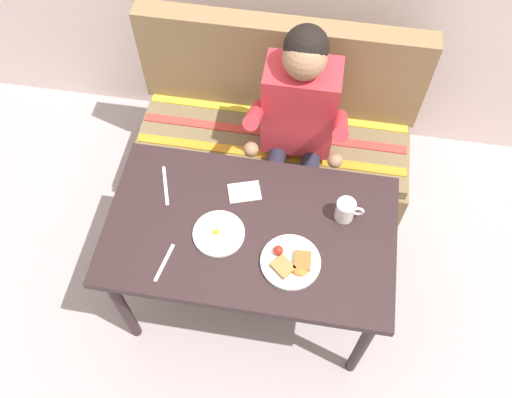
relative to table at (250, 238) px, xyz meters
name	(u,v)px	position (x,y,z in m)	size (l,w,h in m)	color
ground_plane	(251,295)	(0.00, 0.00, -0.65)	(8.00, 8.00, 0.00)	#A59699
table	(250,238)	(0.00, 0.00, 0.00)	(1.20, 0.70, 0.73)	#2D1D1F
couch	(274,142)	(0.00, 0.76, -0.32)	(1.44, 0.56, 1.00)	olive
person	(298,121)	(0.13, 0.59, 0.09)	(0.45, 0.61, 1.21)	#C42E37
plate_breakfast	(291,262)	(0.18, -0.13, 0.10)	(0.24, 0.24, 0.05)	white
plate_eggs	(219,233)	(-0.12, -0.05, 0.09)	(0.21, 0.21, 0.04)	white
coffee_mug	(346,210)	(0.38, 0.12, 0.13)	(0.12, 0.08, 0.10)	white
napkin	(244,192)	(-0.05, 0.17, 0.09)	(0.14, 0.10, 0.01)	silver
fork	(164,263)	(-0.31, -0.21, 0.08)	(0.01, 0.17, 0.01)	silver
knife	(166,186)	(-0.40, 0.15, 0.08)	(0.01, 0.20, 0.01)	silver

